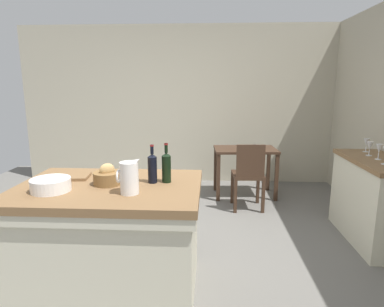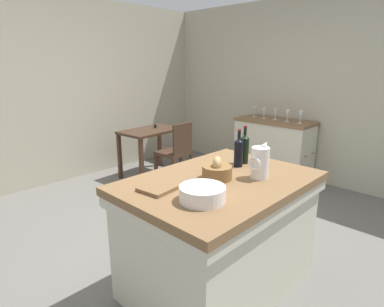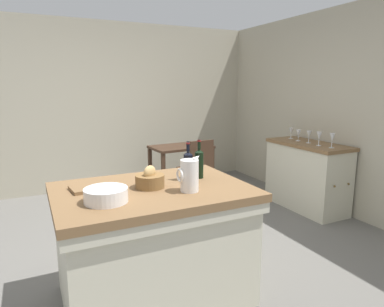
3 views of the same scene
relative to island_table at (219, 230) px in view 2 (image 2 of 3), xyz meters
name	(u,v)px [view 2 (image 2 of 3)]	position (x,y,z in m)	size (l,w,h in m)	color
ground_plane	(185,243)	(0.25, 0.61, -0.48)	(6.76, 6.76, 0.00)	#66635E
wall_back	(54,92)	(0.25, 3.21, 0.82)	(5.32, 0.12, 2.60)	#B2AA93
wall_right	(314,92)	(2.85, 0.61, 0.82)	(0.12, 5.20, 2.60)	#B2AA93
island_table	(219,230)	(0.00, 0.00, 0.00)	(1.41, 1.00, 0.89)	brown
side_cabinet	(273,149)	(2.51, 1.00, -0.03)	(0.52, 1.15, 0.89)	brown
writing_desk	(151,137)	(1.30, 2.41, 0.13)	(0.93, 0.62, 0.77)	#3D281C
wooden_chair	(176,151)	(1.29, 1.83, 0.01)	(0.42, 0.42, 0.90)	#3D281C
pitcher	(260,162)	(0.21, -0.19, 0.53)	(0.17, 0.13, 0.27)	white
wash_bowl	(202,194)	(-0.37, -0.16, 0.45)	(0.28, 0.28, 0.09)	white
bread_basket	(217,171)	(-0.01, 0.02, 0.47)	(0.21, 0.21, 0.17)	brown
cutting_board	(164,186)	(-0.39, 0.17, 0.42)	(0.33, 0.20, 0.02)	brown
wine_bottle_dark	(244,148)	(0.44, 0.10, 0.53)	(0.07, 0.07, 0.31)	black
wine_bottle_amber	(239,152)	(0.33, 0.08, 0.53)	(0.07, 0.07, 0.30)	black
wine_glass_far_left	(301,114)	(2.48, 0.60, 0.54)	(0.07, 0.07, 0.18)	white
wine_glass_left	(288,113)	(2.46, 0.79, 0.53)	(0.07, 0.07, 0.17)	white
wine_glass_middle	(276,112)	(2.50, 1.00, 0.52)	(0.07, 0.07, 0.16)	white
wine_glass_right	(264,111)	(2.49, 1.18, 0.52)	(0.07, 0.07, 0.15)	white
wine_glass_far_right	(254,110)	(2.55, 1.39, 0.52)	(0.07, 0.07, 0.15)	white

